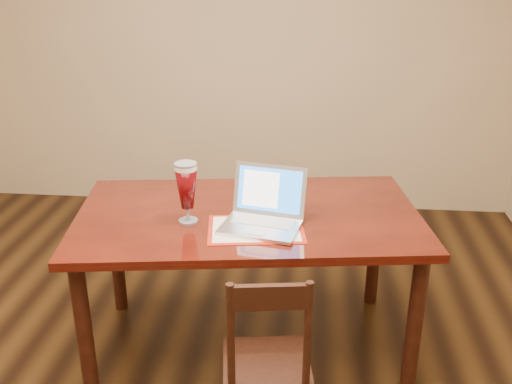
# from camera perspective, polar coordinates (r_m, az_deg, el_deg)

# --- Properties ---
(room_shell) EXTENTS (4.51, 5.01, 2.71)m
(room_shell) POSITION_cam_1_polar(r_m,az_deg,el_deg) (2.16, -10.41, 15.89)
(room_shell) COLOR tan
(room_shell) RESTS_ON ground
(dining_table) EXTENTS (1.83, 1.19, 1.11)m
(dining_table) POSITION_cam_1_polar(r_m,az_deg,el_deg) (2.90, -0.88, -3.68)
(dining_table) COLOR #51130A
(dining_table) RESTS_ON ground
(dining_chair) EXTENTS (0.42, 0.40, 0.87)m
(dining_chair) POSITION_cam_1_polar(r_m,az_deg,el_deg) (2.51, 1.11, -16.83)
(dining_chair) COLOR black
(dining_chair) RESTS_ON ground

